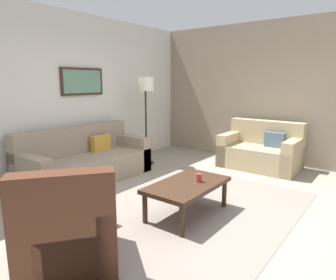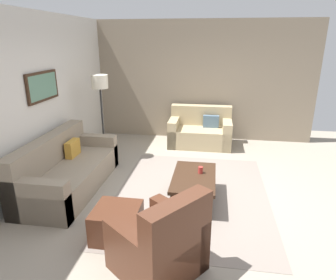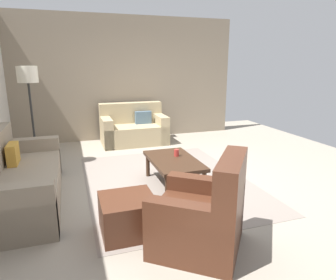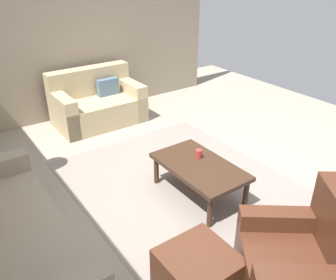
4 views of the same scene
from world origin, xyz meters
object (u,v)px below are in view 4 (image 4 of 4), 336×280
at_px(couch_loveseat, 96,104).
at_px(cup, 199,154).
at_px(ottoman, 198,274).
at_px(coffee_table, 199,168).
at_px(armchair_leather, 304,268).

xyz_separation_m(couch_loveseat, cup, (-2.51, -0.13, 0.16)).
height_order(ottoman, coffee_table, coffee_table).
distance_m(armchair_leather, cup, 1.70).
bearing_deg(armchair_leather, ottoman, 52.35).
distance_m(couch_loveseat, armchair_leather, 4.18).
distance_m(armchair_leather, coffee_table, 1.56).
distance_m(ottoman, cup, 1.53).
distance_m(couch_loveseat, ottoman, 3.76).
relative_size(couch_loveseat, ottoman, 2.52).
xyz_separation_m(armchair_leather, coffee_table, (1.54, -0.22, 0.05)).
bearing_deg(coffee_table, armchair_leather, 171.77).
bearing_deg(cup, armchair_leather, 169.41).
bearing_deg(armchair_leather, coffee_table, -8.23).
bearing_deg(ottoman, couch_loveseat, -12.91).
bearing_deg(ottoman, armchair_leather, -127.65).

